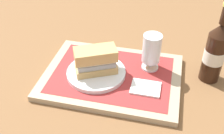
{
  "coord_description": "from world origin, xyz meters",
  "views": [
    {
      "loc": [
        0.16,
        -0.68,
        0.6
      ],
      "look_at": [
        0.0,
        0.0,
        0.05
      ],
      "focal_mm": 44.72,
      "sensor_mm": 36.0,
      "label": 1
    }
  ],
  "objects_px": {
    "sandwich": "(97,60)",
    "beer_glass": "(152,51)",
    "plate": "(96,73)",
    "beer_bottle": "(215,52)"
  },
  "relations": [
    {
      "from": "plate",
      "to": "sandwich",
      "type": "bearing_deg",
      "value": 26.26
    },
    {
      "from": "beer_glass",
      "to": "beer_bottle",
      "type": "bearing_deg",
      "value": 4.89
    },
    {
      "from": "plate",
      "to": "beer_glass",
      "type": "height_order",
      "value": "beer_glass"
    },
    {
      "from": "plate",
      "to": "sandwich",
      "type": "height_order",
      "value": "sandwich"
    },
    {
      "from": "sandwich",
      "to": "beer_glass",
      "type": "relative_size",
      "value": 1.16
    },
    {
      "from": "beer_glass",
      "to": "beer_bottle",
      "type": "height_order",
      "value": "beer_bottle"
    },
    {
      "from": "sandwich",
      "to": "beer_bottle",
      "type": "bearing_deg",
      "value": -11.86
    },
    {
      "from": "plate",
      "to": "sandwich",
      "type": "relative_size",
      "value": 1.31
    },
    {
      "from": "plate",
      "to": "sandwich",
      "type": "xyz_separation_m",
      "value": [
        0.0,
        0.0,
        0.05
      ]
    },
    {
      "from": "beer_glass",
      "to": "sandwich",
      "type": "bearing_deg",
      "value": -155.21
    }
  ]
}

